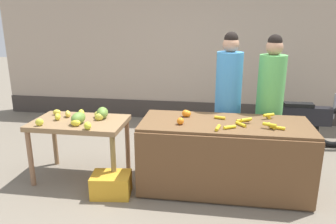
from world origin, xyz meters
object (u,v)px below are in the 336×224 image
at_px(produce_crate, 111,185).
at_px(vendor_woman_green_shirt, 269,104).
at_px(parked_motorcycle, 303,122).
at_px(produce_sack, 156,141).
at_px(vendor_woman_blue_shirt, 228,101).

bearing_deg(produce_crate, vendor_woman_green_shirt, 28.76).
xyz_separation_m(parked_motorcycle, produce_sack, (-2.21, -0.76, -0.17)).
bearing_deg(produce_crate, vendor_woman_blue_shirt, 38.03).
relative_size(parked_motorcycle, produce_crate, 3.64).
relative_size(vendor_woman_blue_shirt, vendor_woman_green_shirt, 1.02).
bearing_deg(produce_sack, produce_crate, -105.07).
bearing_deg(parked_motorcycle, vendor_woman_green_shirt, -127.17).
relative_size(vendor_woman_green_shirt, produce_sack, 3.80).
relative_size(parked_motorcycle, produce_sack, 3.41).
relative_size(produce_crate, produce_sack, 0.94).
bearing_deg(vendor_woman_blue_shirt, parked_motorcycle, 36.20).
relative_size(vendor_woman_green_shirt, produce_crate, 4.06).
distance_m(vendor_woman_blue_shirt, parked_motorcycle, 1.59).
xyz_separation_m(vendor_woman_blue_shirt, produce_crate, (-1.31, -1.02, -0.78)).
distance_m(parked_motorcycle, produce_crate, 3.18).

